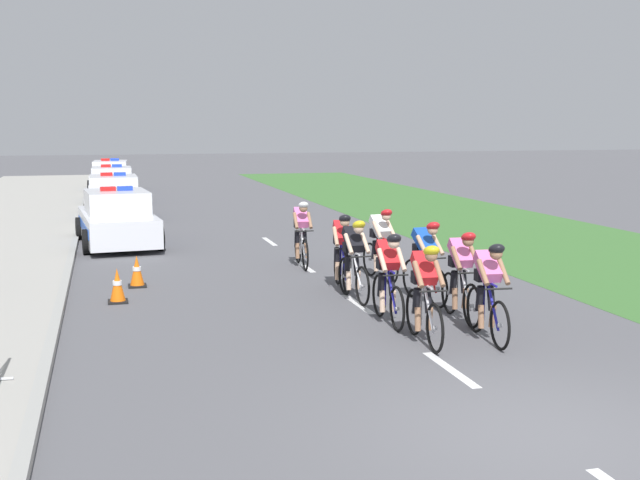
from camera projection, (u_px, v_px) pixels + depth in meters
name	position (u px, v px, depth m)	size (l,w,h in m)	color
ground_plane	(544.00, 435.00, 8.32)	(160.00, 160.00, 0.00)	#56565B
kerb_edge	(73.00, 249.00, 20.32)	(0.16, 60.00, 0.13)	#9E9E99
grass_verge	(518.00, 233.00, 23.64)	(7.00, 60.00, 0.01)	#3D7033
lane_markings_centre	(358.00, 304.00, 14.37)	(0.14, 17.60, 0.01)	white
cyclist_lead	(425.00, 292.00, 11.67)	(0.44, 1.72, 1.56)	black
cyclist_second	(488.00, 290.00, 11.82)	(0.45, 1.72, 1.56)	black
cyclist_third	(388.00, 277.00, 12.85)	(0.43, 1.72, 1.56)	black
cyclist_fourth	(461.00, 274.00, 13.05)	(0.43, 1.72, 1.56)	black
cyclist_fifth	(354.00, 259.00, 14.58)	(0.42, 1.72, 1.56)	black
cyclist_sixth	(425.00, 260.00, 14.38)	(0.45, 1.72, 1.56)	black
cyclist_seventh	(342.00, 250.00, 15.51)	(0.45, 1.72, 1.56)	black
cyclist_eighth	(381.00, 243.00, 16.45)	(0.45, 1.72, 1.56)	black
cyclist_ninth	(302.00, 233.00, 17.99)	(0.44, 1.72, 1.56)	black
police_car_nearest	(117.00, 220.00, 21.28)	(2.29, 4.54, 1.59)	silver
police_car_second	(114.00, 199.00, 27.37)	(2.03, 4.42, 1.59)	silver
police_car_third	(112.00, 186.00, 32.79)	(2.05, 4.42, 1.59)	silver
police_car_furthest	(111.00, 177.00, 38.36)	(2.17, 4.49, 1.59)	silver
traffic_cone_near	(117.00, 286.00, 14.45)	(0.36, 0.36, 0.64)	black
traffic_cone_mid	(137.00, 272.00, 15.86)	(0.36, 0.36, 0.64)	black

